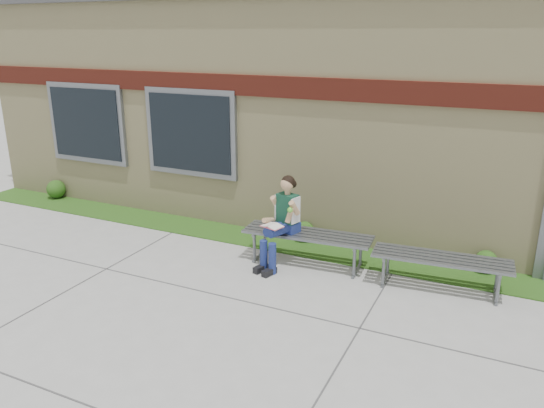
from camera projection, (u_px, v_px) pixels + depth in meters
The scene contains 9 objects.
ground at pixel (269, 330), 6.46m from camera, with size 80.00×80.00×0.00m, color #9E9E99.
grass_strip at pixel (337, 253), 8.70m from camera, with size 16.00×0.80×0.02m, color #214612.
school_building at pixel (393, 101), 10.96m from camera, with size 16.20×6.22×4.20m.
bench_left at pixel (307, 240), 8.18m from camera, with size 2.02×0.69×0.52m.
bench_right at pixel (441, 264), 7.37m from camera, with size 1.92×0.67×0.49m.
girl at pixel (282, 219), 8.03m from camera, with size 0.53×0.86×1.41m.
shrub_west at pixel (56, 189), 11.48m from camera, with size 0.39×0.39×0.39m, color #214612.
shrub_mid at pixel (305, 231), 9.13m from camera, with size 0.34×0.34×0.34m, color #214612.
shrub_east at pixel (486, 261), 7.94m from camera, with size 0.33×0.33×0.33m, color #214612.
Camera 1 is at (2.46, -5.11, 3.45)m, focal length 35.00 mm.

